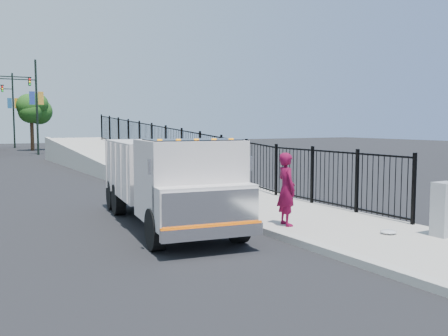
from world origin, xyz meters
TOP-DOWN VIEW (x-y plane):
  - ground at (0.00, 0.00)m, footprint 120.00×120.00m
  - sidewalk at (1.93, -2.00)m, footprint 3.55×12.00m
  - curb at (0.00, -2.00)m, footprint 0.30×12.00m
  - ramp at (2.12, 16.00)m, footprint 3.95×24.06m
  - iron_fence at (3.55, 12.00)m, footprint 0.10×28.00m
  - truck at (-1.71, 1.51)m, footprint 3.13×7.18m
  - worker at (0.67, -0.45)m, footprint 0.56×0.75m
  - utility_cabinet at (3.10, -3.25)m, footprint 0.55×0.40m
  - debris at (2.17, -2.45)m, footprint 0.38×0.38m
  - light_pole_1 at (0.08, 34.12)m, footprint 3.78×0.22m
  - light_pole_3 at (-0.16, 47.27)m, footprint 3.78×0.22m
  - tree_1 at (1.03, 41.27)m, footprint 2.34×2.34m

SIDE VIEW (x-z plane):
  - ground at x=0.00m, z-range 0.00..0.00m
  - ramp at x=2.12m, z-range -1.60..1.60m
  - sidewalk at x=1.93m, z-range 0.00..0.12m
  - curb at x=0.00m, z-range 0.00..0.16m
  - debris at x=2.17m, z-range 0.12..0.21m
  - utility_cabinet at x=3.10m, z-range 0.12..1.37m
  - iron_fence at x=3.55m, z-range 0.00..1.80m
  - worker at x=0.67m, z-range 0.12..1.98m
  - truck at x=-1.71m, z-range 0.15..2.53m
  - tree_1 at x=1.03m, z-range 1.34..6.51m
  - light_pole_1 at x=0.08m, z-range 0.36..8.36m
  - light_pole_3 at x=-0.16m, z-range 0.36..8.36m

